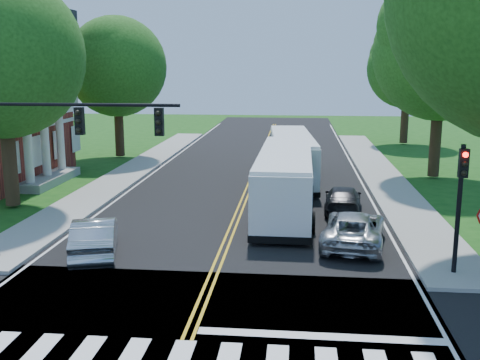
# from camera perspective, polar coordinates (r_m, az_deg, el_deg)

# --- Properties ---
(road) EXTENTS (14.00, 96.00, 0.01)m
(road) POSITION_cam_1_polar(r_m,az_deg,el_deg) (31.26, 0.60, -1.54)
(road) COLOR black
(road) RESTS_ON ground
(cross_road) EXTENTS (60.00, 12.00, 0.01)m
(cross_road) POSITION_cam_1_polar(r_m,az_deg,el_deg) (14.47, -6.25, -17.76)
(cross_road) COLOR black
(cross_road) RESTS_ON ground
(center_line) EXTENTS (0.36, 70.00, 0.01)m
(center_line) POSITION_cam_1_polar(r_m,az_deg,el_deg) (35.15, 1.19, -0.06)
(center_line) COLOR gold
(center_line) RESTS_ON road
(edge_line_w) EXTENTS (0.12, 70.00, 0.01)m
(edge_line_w) POSITION_cam_1_polar(r_m,az_deg,el_deg) (36.32, -9.56, 0.16)
(edge_line_w) COLOR silver
(edge_line_w) RESTS_ON road
(edge_line_e) EXTENTS (0.12, 70.00, 0.01)m
(edge_line_e) POSITION_cam_1_polar(r_m,az_deg,el_deg) (35.27, 12.27, -0.28)
(edge_line_e) COLOR silver
(edge_line_e) RESTS_ON road
(stop_bar) EXTENTS (6.60, 0.40, 0.01)m
(stop_bar) POSITION_cam_1_polar(r_m,az_deg,el_deg) (15.62, 8.18, -15.43)
(stop_bar) COLOR silver
(stop_bar) RESTS_ON road
(sidewalk_nw) EXTENTS (2.60, 40.00, 0.15)m
(sidewalk_nw) POSITION_cam_1_polar(r_m,az_deg,el_deg) (39.55, -10.52, 1.14)
(sidewalk_nw) COLOR gray
(sidewalk_nw) RESTS_ON ground
(sidewalk_ne) EXTENTS (2.60, 40.00, 0.15)m
(sidewalk_ne) POSITION_cam_1_polar(r_m,az_deg,el_deg) (38.37, 14.01, 0.67)
(sidewalk_ne) COLOR gray
(sidewalk_ne) RESTS_ON ground
(tree_west_near) EXTENTS (8.00, 8.00, 11.40)m
(tree_west_near) POSITION_cam_1_polar(r_m,az_deg,el_deg) (29.94, -23.12, 11.50)
(tree_west_near) COLOR black
(tree_west_near) RESTS_ON ground
(tree_west_far) EXTENTS (7.60, 7.60, 10.67)m
(tree_west_far) POSITION_cam_1_polar(r_m,az_deg,el_deg) (44.51, -12.43, 11.17)
(tree_west_far) COLOR black
(tree_west_far) RESTS_ON ground
(tree_east_mid) EXTENTS (8.40, 8.40, 11.93)m
(tree_east_mid) POSITION_cam_1_polar(r_m,az_deg,el_deg) (37.37, 19.79, 12.07)
(tree_east_mid) COLOR black
(tree_east_mid) RESTS_ON ground
(tree_east_far) EXTENTS (7.20, 7.20, 10.34)m
(tree_east_far) POSITION_cam_1_polar(r_m,az_deg,el_deg) (53.22, 16.66, 10.83)
(tree_east_far) COLOR black
(tree_east_far) RESTS_ON ground
(signal_nw) EXTENTS (7.15, 0.46, 5.66)m
(signal_nw) POSITION_cam_1_polar(r_m,az_deg,el_deg) (20.81, -18.74, 3.49)
(signal_nw) COLOR black
(signal_nw) RESTS_ON ground
(signal_ne) EXTENTS (0.30, 0.46, 4.40)m
(signal_ne) POSITION_cam_1_polar(r_m,az_deg,el_deg) (19.96, 21.49, -1.15)
(signal_ne) COLOR black
(signal_ne) RESTS_ON ground
(bus_lead) EXTENTS (2.93, 11.67, 3.01)m
(bus_lead) POSITION_cam_1_polar(r_m,az_deg,el_deg) (27.52, 4.60, 0.03)
(bus_lead) COLOR white
(bus_lead) RESTS_ON road
(bus_follow) EXTENTS (3.29, 11.28, 2.88)m
(bus_follow) POSITION_cam_1_polar(r_m,az_deg,el_deg) (35.24, 5.27, 2.43)
(bus_follow) COLOR white
(bus_follow) RESTS_ON road
(hatchback) EXTENTS (2.75, 4.72, 1.47)m
(hatchback) POSITION_cam_1_polar(r_m,az_deg,el_deg) (21.94, -14.53, -5.60)
(hatchback) COLOR #B3B6BB
(hatchback) RESTS_ON road
(suv) EXTENTS (3.05, 5.27, 1.38)m
(suv) POSITION_cam_1_polar(r_m,az_deg,el_deg) (22.89, 11.48, -4.86)
(suv) COLOR #ABADB2
(suv) RESTS_ON road
(dark_sedan) EXTENTS (2.11, 4.45, 1.25)m
(dark_sedan) POSITION_cam_1_polar(r_m,az_deg,el_deg) (28.01, 10.43, -1.94)
(dark_sedan) COLOR black
(dark_sedan) RESTS_ON road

